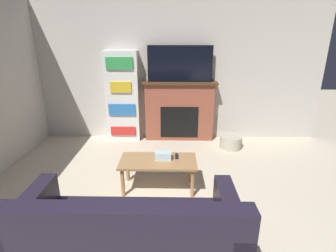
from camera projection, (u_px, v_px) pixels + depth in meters
wall_back at (167, 72)px, 5.13m from camera, size 6.05×0.06×2.70m
fireplace at (179, 111)px, 5.24m from camera, size 1.45×0.28×1.18m
tv at (180, 64)px, 4.91m from camera, size 1.22×0.03×0.67m
couch at (128, 243)px, 2.31m from camera, size 1.93×0.92×0.93m
coffee_table at (158, 164)px, 3.57m from camera, size 1.04×0.51×0.44m
tissue_box at (163, 156)px, 3.56m from camera, size 0.22×0.12×0.10m
remote_control at (177, 156)px, 3.64m from camera, size 0.04×0.15×0.02m
bookshelf at (123, 97)px, 5.14m from camera, size 0.64×0.29×1.77m
storage_basket at (231, 142)px, 4.96m from camera, size 0.41×0.41×0.23m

